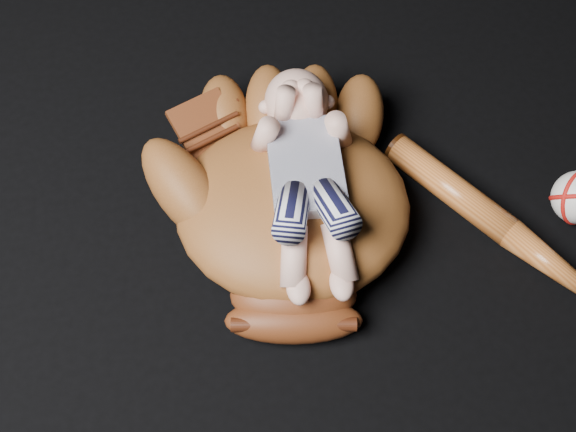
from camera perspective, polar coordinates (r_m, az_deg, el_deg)
The scene contains 3 objects.
baseball_glove at distance 1.16m, azimuth 0.34°, elevation 1.09°, with size 0.43×0.49×0.15m, color brown, non-canonical shape.
newborn_baby at distance 1.11m, azimuth 1.46°, elevation 2.45°, with size 0.17×0.36×0.15m, color #E3A892, non-canonical shape.
baseball_bat at distance 1.23m, azimuth 16.54°, elevation -1.97°, with size 0.05×0.50×0.05m, color #B15822, non-canonical shape.
Camera 1 is at (-0.27, -0.47, 1.05)m, focal length 50.00 mm.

